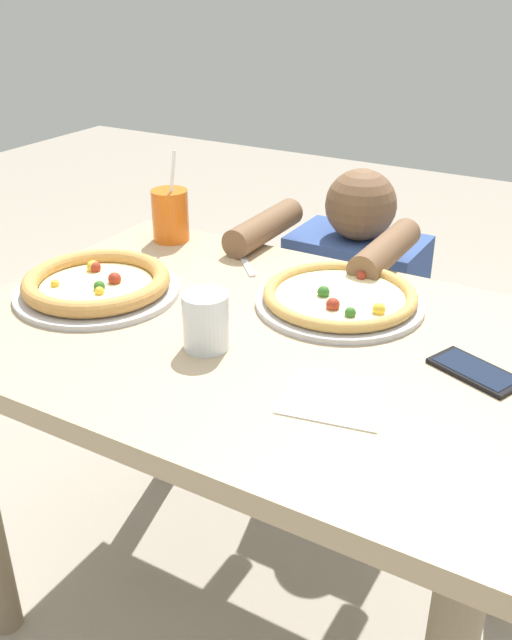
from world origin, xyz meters
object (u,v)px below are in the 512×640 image
drink_cup_colored (170,215)px  water_cup_clear (206,321)px  cell_phone (475,371)px  pizza_far (340,298)px  pizza_near (97,284)px  fork (242,257)px  diner_seated (350,337)px

drink_cup_colored → water_cup_clear: drink_cup_colored is taller
water_cup_clear → cell_phone: (0.44, 0.15, -0.05)m
drink_cup_colored → pizza_far: bearing=-14.7°
pizza_far → drink_cup_colored: size_ratio=1.53×
pizza_near → fork: size_ratio=2.10×
drink_cup_colored → cell_phone: drink_cup_colored is taller
drink_cup_colored → water_cup_clear: bearing=-47.4°
water_cup_clear → pizza_near: bearing=166.9°
fork → diner_seated: (0.14, 0.35, -0.33)m
cell_phone → diner_seated: size_ratio=0.19×
drink_cup_colored → cell_phone: size_ratio=1.33×
water_cup_clear → diner_seated: bearing=91.5°
fork → diner_seated: diner_seated is taller
pizza_far → cell_phone: size_ratio=2.03×
pizza_near → fork: (0.16, 0.32, -0.02)m
fork → pizza_near: bearing=-116.2°
water_cup_clear → fork: 0.43m
pizza_far → cell_phone: pizza_far is taller
water_cup_clear → drink_cup_colored: bearing=132.6°
pizza_far → diner_seated: size_ratio=0.38×
drink_cup_colored → diner_seated: (0.36, 0.33, -0.39)m
water_cup_clear → cell_phone: bearing=18.9°
drink_cup_colored → diner_seated: 0.63m
pizza_near → water_cup_clear: water_cup_clear is taller
pizza_far → drink_cup_colored: (-0.51, 0.13, 0.05)m
pizza_near → diner_seated: bearing=65.7°
pizza_far → cell_phone: 0.33m
pizza_near → water_cup_clear: bearing=-13.1°
pizza_far → pizza_near: bearing=-156.1°
pizza_near → fork: pizza_near is taller
pizza_far → diner_seated: bearing=108.4°
pizza_far → diner_seated: 0.60m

